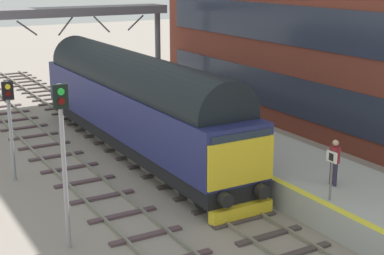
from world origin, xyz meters
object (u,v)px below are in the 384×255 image
object	(u,v)px
diesel_locomotive	(134,101)
signal_post_near	(63,150)
platform_number_sign	(331,168)
signal_post_mid	(10,119)
waiting_passenger	(334,158)

from	to	relation	value
diesel_locomotive	signal_post_near	distance (m)	9.57
diesel_locomotive	platform_number_sign	bearing A→B (deg)	-79.12
signal_post_near	platform_number_sign	distance (m)	8.42
signal_post_mid	platform_number_sign	size ratio (longest dim) A/B	2.45
diesel_locomotive	platform_number_sign	size ratio (longest dim) A/B	10.48
diesel_locomotive	platform_number_sign	distance (m)	10.82
signal_post_mid	platform_number_sign	distance (m)	12.52
signal_post_near	waiting_passenger	distance (m)	9.17
diesel_locomotive	waiting_passenger	world-z (taller)	diesel_locomotive
signal_post_near	diesel_locomotive	bearing A→B (deg)	52.87
diesel_locomotive	signal_post_near	xyz separation A→B (m)	(-5.76, -7.61, 0.66)
signal_post_mid	waiting_passenger	distance (m)	12.52
diesel_locomotive	signal_post_mid	distance (m)	5.82
platform_number_sign	signal_post_near	bearing A→B (deg)	158.90
diesel_locomotive	waiting_passenger	size ratio (longest dim) A/B	10.63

